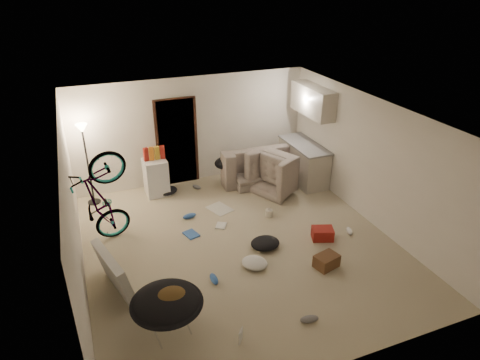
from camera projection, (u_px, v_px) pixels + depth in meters
name	position (u px, v px, depth m)	size (l,w,h in m)	color
floor	(240.00, 244.00, 8.00)	(5.50, 6.00, 0.02)	#BEB292
ceiling	(240.00, 115.00, 6.88)	(5.50, 6.00, 0.02)	white
wall_back	(192.00, 130.00, 9.94)	(5.50, 0.02, 2.50)	white
wall_front	(335.00, 295.00, 4.93)	(5.50, 0.02, 2.50)	white
wall_left	(72.00, 215.00, 6.53)	(0.02, 6.00, 2.50)	white
wall_right	(371.00, 161.00, 8.34)	(0.02, 6.00, 2.50)	white
doorway	(177.00, 142.00, 9.88)	(0.85, 0.10, 2.04)	black
door_trim	(177.00, 143.00, 9.86)	(0.97, 0.04, 2.10)	#381D13
floor_lamp	(85.00, 147.00, 8.83)	(0.28, 0.28, 1.81)	black
kitchen_counter	(303.00, 163.00, 10.26)	(0.60, 1.50, 0.88)	beige
counter_top	(305.00, 145.00, 10.06)	(0.64, 1.54, 0.04)	gray
kitchen_uppers	(313.00, 101.00, 9.63)	(0.38, 1.40, 0.65)	beige
sofa	(263.00, 165.00, 10.41)	(2.20, 0.86, 0.64)	#3D463E
armchair	(281.00, 174.00, 9.90)	(1.07, 0.93, 0.69)	#3D463E
bicycle	(104.00, 220.00, 7.81)	(0.66, 1.91, 1.00)	black
book_asset	(239.00, 345.00, 5.83)	(0.15, 0.21, 0.02)	maroon
mini_fridge	(156.00, 177.00, 9.59)	(0.49, 0.49, 0.84)	white
snack_box_0	(146.00, 154.00, 9.28)	(0.10, 0.07, 0.30)	maroon
snack_box_1	(151.00, 154.00, 9.32)	(0.10, 0.07, 0.30)	orange
snack_box_2	(157.00, 153.00, 9.36)	(0.10, 0.07, 0.30)	gold
snack_box_3	(162.00, 152.00, 9.40)	(0.10, 0.07, 0.30)	maroon
saucer_chair	(167.00, 308.00, 5.89)	(1.01, 1.01, 0.72)	silver
hoodie	(170.00, 297.00, 5.79)	(0.48, 0.40, 0.22)	brown
sofa_drape	(226.00, 163.00, 10.00)	(0.56, 0.46, 0.28)	black
tv_box	(114.00, 273.00, 6.67)	(0.13, 1.10, 0.73)	silver
drink_case_a	(327.00, 261.00, 7.34)	(0.40, 0.29, 0.23)	brown
drink_case_b	(322.00, 234.00, 8.10)	(0.39, 0.29, 0.23)	maroon
juicer	(269.00, 212.00, 8.85)	(0.15, 0.15, 0.21)	silver
newspaper	(220.00, 209.00, 9.16)	(0.40, 0.52, 0.01)	silver
book_blue	(191.00, 234.00, 8.26)	(0.22, 0.30, 0.03)	#3260B6
book_white	(221.00, 226.00, 8.54)	(0.19, 0.25, 0.02)	silver
shoe_0	(189.00, 216.00, 8.79)	(0.29, 0.12, 0.11)	#3260B6
shoe_1	(197.00, 187.00, 9.98)	(0.25, 0.10, 0.09)	slate
shoe_2	(214.00, 279.00, 7.01)	(0.28, 0.12, 0.10)	#3260B6
shoe_3	(309.00, 319.00, 6.21)	(0.28, 0.11, 0.10)	slate
shoe_4	(349.00, 231.00, 8.31)	(0.25, 0.10, 0.09)	white
clothes_lump_a	(265.00, 243.00, 7.87)	(0.54, 0.46, 0.17)	black
clothes_lump_b	(168.00, 191.00, 9.76)	(0.46, 0.40, 0.14)	black
clothes_lump_c	(255.00, 263.00, 7.36)	(0.46, 0.39, 0.14)	silver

